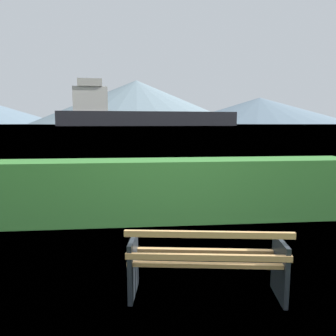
{
  "coord_description": "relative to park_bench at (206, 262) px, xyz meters",
  "views": [
    {
      "loc": [
        -0.76,
        -3.37,
        1.96
      ],
      "look_at": [
        0.0,
        4.4,
        0.85
      ],
      "focal_mm": 34.11,
      "sensor_mm": 36.0,
      "label": 1
    }
  ],
  "objects": [
    {
      "name": "park_bench",
      "position": [
        0.0,
        0.0,
        0.0
      ],
      "size": [
        1.8,
        0.8,
        0.87
      ],
      "color": "tan",
      "rests_on": "ground_plane"
    },
    {
      "name": "hedge_row",
      "position": [
        0.01,
        2.96,
        0.19
      ],
      "size": [
        7.15,
        0.84,
        1.23
      ],
      "primitive_type": "cube",
      "color": "#387A33",
      "rests_on": "ground_plane"
    },
    {
      "name": "distant_hills",
      "position": [
        -21.04,
        577.04,
        30.35
      ],
      "size": [
        869.14,
        381.6,
        74.36
      ],
      "color": "slate",
      "rests_on": "ground_plane"
    },
    {
      "name": "ground_plane",
      "position": [
        0.01,
        0.06,
        -0.43
      ],
      "size": [
        1400.0,
        1400.0,
        0.0
      ],
      "primitive_type": "plane",
      "color": "#567A38"
    },
    {
      "name": "cargo_ship_large",
      "position": [
        -1.21,
        203.79,
        7.45
      ],
      "size": [
        115.07,
        25.34,
        28.17
      ],
      "color": "#232328",
      "rests_on": "water_surface"
    },
    {
      "name": "water_surface",
      "position": [
        0.01,
        307.85,
        -0.43
      ],
      "size": [
        620.0,
        620.0,
        0.0
      ],
      "primitive_type": "plane",
      "color": "slate",
      "rests_on": "ground_plane"
    }
  ]
}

